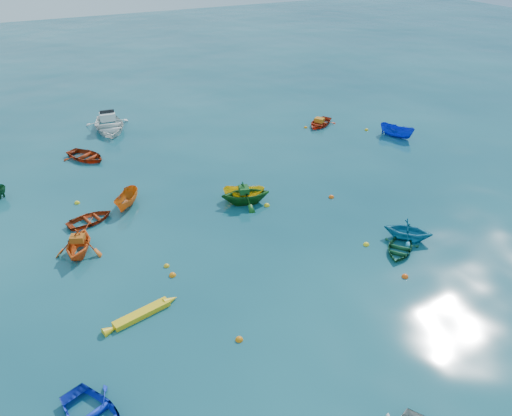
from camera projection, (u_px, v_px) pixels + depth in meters
name	position (u px, v px, depth m)	size (l,w,h in m)	color
ground	(299.00, 258.00, 25.74)	(160.00, 160.00, 0.00)	#0A3949
dinghy_orange_w	(80.00, 254.00, 26.11)	(2.43, 2.82, 1.49)	#EF5B16
sampan_yellow_mid	(244.00, 199.00, 31.15)	(0.97, 2.58, 1.00)	yellow
dinghy_green_e	(399.00, 251.00, 26.31)	(1.86, 2.61, 0.54)	#104726
dinghy_cyan_se	(407.00, 239.00, 27.28)	(2.20, 2.55, 1.34)	teal
dinghy_red_nw	(91.00, 222.00, 28.83)	(1.90, 2.66, 0.55)	#9F2D0D
sampan_orange_n	(128.00, 206.00, 30.42)	(0.98, 2.60, 1.01)	orange
dinghy_green_n	(246.00, 203.00, 30.70)	(2.55, 2.96, 1.56)	#145518
dinghy_red_ne	(320.00, 125.00, 42.28)	(2.11, 2.95, 0.61)	red
sampan_blue_far	(396.00, 137.00, 40.04)	(1.08, 2.86, 1.11)	#0F2AC4
dinghy_red_far	(86.00, 159.00, 36.35)	(2.34, 3.28, 0.68)	#9F2A0D
kayak_yellow	(142.00, 316.00, 22.03)	(0.48, 3.35, 0.32)	yellow
motorboat_white	(110.00, 130.00, 41.29)	(3.56, 4.97, 1.63)	white
tarp_orange_a	(77.00, 238.00, 25.69)	(0.70, 0.53, 0.34)	#B65312
tarp_green_b	(244.00, 190.00, 30.20)	(0.75, 0.57, 0.36)	#134C19
tarp_orange_b	(320.00, 120.00, 41.97)	(0.74, 0.56, 0.36)	orange
buoy_or_a	(239.00, 340.00, 20.76)	(0.33, 0.33, 0.33)	orange
buoy_ye_a	(366.00, 245.00, 26.79)	(0.32, 0.32, 0.32)	yellow
buoy_or_b	(405.00, 277.00, 24.40)	(0.33, 0.33, 0.33)	#FF530D
buoy_ye_b	(167.00, 266.00, 25.15)	(0.30, 0.30, 0.30)	gold
buoy_or_c	(173.00, 276.00, 24.49)	(0.35, 0.35, 0.35)	orange
buoy_ye_c	(267.00, 206.00, 30.43)	(0.35, 0.35, 0.35)	yellow
buoy_or_d	(331.00, 197.00, 31.35)	(0.35, 0.35, 0.35)	#F6590D
buoy_ye_d	(77.00, 203.00, 30.70)	(0.34, 0.34, 0.34)	yellow
buoy_or_e	(306.00, 128.00, 41.76)	(0.29, 0.29, 0.29)	orange
buoy_ye_e	(366.00, 130.00, 41.27)	(0.31, 0.31, 0.31)	gold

